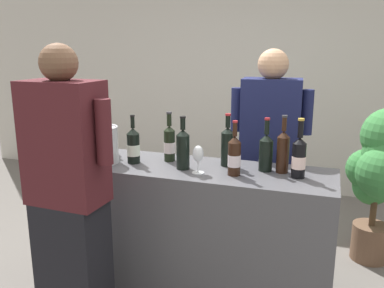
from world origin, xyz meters
name	(u,v)px	position (x,y,z in m)	size (l,w,h in m)	color
wall_back	(255,74)	(0.00, 2.60, 1.40)	(8.00, 0.10, 2.80)	beige
counter	(179,236)	(0.00, 0.00, 0.49)	(1.95, 0.53, 0.98)	#4C4C51
wine_bottle_0	(133,146)	(-0.30, -0.03, 1.10)	(0.08, 0.08, 0.32)	black
wine_bottle_1	(85,135)	(-0.75, 0.09, 1.11)	(0.08, 0.08, 0.35)	black
wine_bottle_2	(266,151)	(0.54, 0.08, 1.11)	(0.08, 0.08, 0.33)	black
wine_bottle_3	(283,151)	(0.64, 0.07, 1.12)	(0.07, 0.07, 0.35)	black
wine_bottle_4	(169,143)	(-0.10, 0.09, 1.10)	(0.07, 0.07, 0.33)	black
wine_bottle_5	(299,157)	(0.74, 0.01, 1.10)	(0.08, 0.08, 0.35)	black
wine_bottle_6	(227,145)	(0.29, 0.11, 1.12)	(0.08, 0.08, 0.34)	black
wine_bottle_7	(183,148)	(0.05, -0.05, 1.12)	(0.08, 0.08, 0.33)	black
wine_bottle_8	(234,156)	(0.38, -0.07, 1.10)	(0.08, 0.08, 0.33)	black
wine_bottle_9	(108,137)	(-0.60, 0.15, 1.10)	(0.08, 0.08, 0.33)	black
wine_glass	(198,155)	(0.16, -0.10, 1.09)	(0.07, 0.07, 0.17)	silver
ice_bucket	(101,145)	(-0.50, -0.10, 1.11)	(0.23, 0.23, 0.24)	silver
person_server	(268,171)	(0.50, 0.52, 0.84)	(0.57, 0.27, 1.71)	black
person_guest	(70,214)	(-0.38, -0.63, 0.85)	(0.56, 0.25, 1.74)	black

